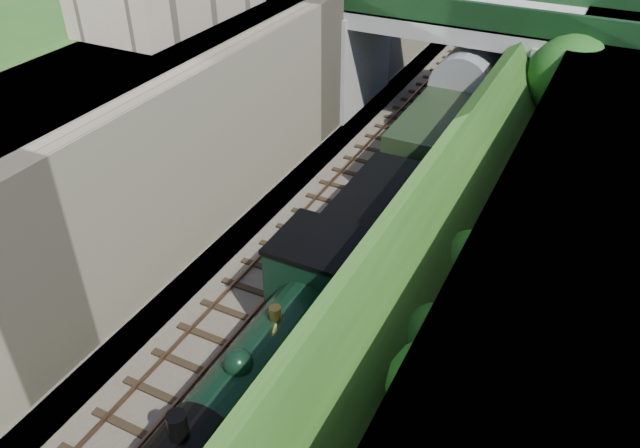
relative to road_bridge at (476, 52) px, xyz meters
The scene contains 12 objects.
trackbed 5.72m from the road_bridge, 103.28° to the right, with size 10.00×90.00×0.20m, color #473F38.
retaining_wall 7.61m from the road_bridge, 148.17° to the right, with size 1.00×90.00×7.00m, color #756B56.
street_plateau_left 10.73m from the road_bridge, 158.09° to the right, with size 6.00×90.00×7.00m, color #262628.
embankment_slope 6.83m from the road_bridge, 52.02° to the right, with size 4.79×90.00×6.54m.
track_left 6.27m from the road_bridge, 126.35° to the right, with size 2.50×90.00×0.20m.
track_right 5.54m from the road_bridge, 86.34° to the right, with size 2.50×90.00×0.20m.
road_bridge is the anchor object (origin of this frame).
tree 5.94m from the road_bridge, 32.84° to the right, with size 3.60×3.80×6.60m.
locomotive 20.73m from the road_bridge, 89.29° to the right, with size 3.10×10.22×3.83m.
tender 13.48m from the road_bridge, 88.89° to the right, with size 2.70×6.00×3.05m.
coach_front 2.14m from the road_bridge, 68.58° to the right, with size 2.90×18.00×3.70m.
coach_middle 18.26m from the road_bridge, 89.19° to the left, with size 2.90×18.00×3.70m.
Camera 1 is at (7.70, -6.73, 14.71)m, focal length 35.00 mm.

